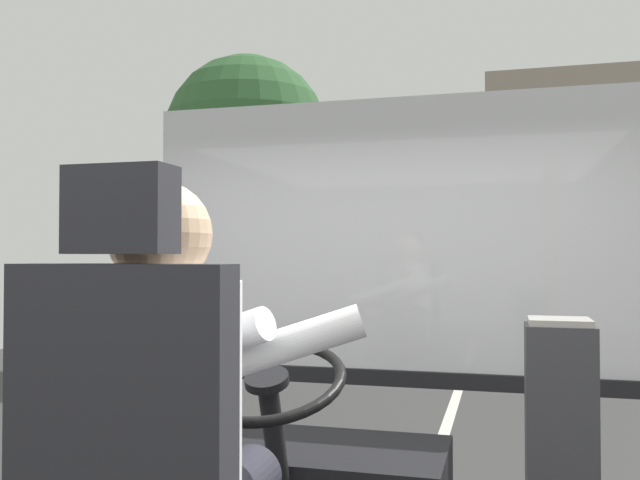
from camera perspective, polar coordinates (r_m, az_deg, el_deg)
The scene contains 5 objects.
ground at distance 10.80m, azimuth 11.99°, elevation -11.29°, with size 18.00×44.00×0.06m.
bus_driver at distance 1.65m, azimuth -12.66°, elevation -13.71°, with size 0.83×0.59×0.85m.
fare_box at distance 2.36m, azimuth 19.65°, elevation -17.70°, with size 0.21×0.21×0.93m.
windshield_panel at distance 3.49m, azimuth 5.28°, elevation -2.75°, with size 2.50×0.08×1.48m.
street_tree at distance 11.76m, azimuth -6.18°, elevation 8.41°, with size 2.78×2.78×5.27m.
Camera 1 is at (0.60, -1.82, 1.84)m, focal length 37.91 mm.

